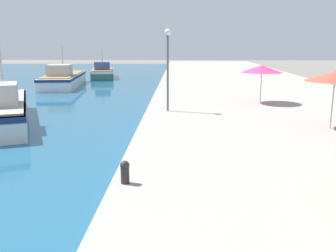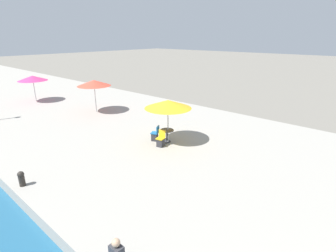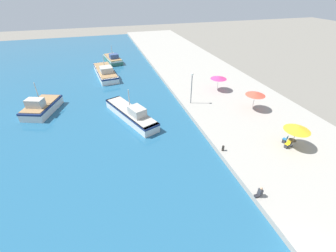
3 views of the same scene
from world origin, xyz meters
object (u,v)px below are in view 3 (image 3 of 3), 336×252
Objects in this scene: cafe_umbrella_white at (256,94)px; cafe_chair_left at (285,140)px; lamppost at (192,83)px; fishing_boat_far at (105,72)px; cafe_umbrella_striped at (219,77)px; cafe_table at (292,142)px; person_at_quay at (260,192)px; mooring_bollard at (223,148)px; fishing_boat_mid at (41,107)px; fishing_boat_distant at (113,59)px; cafe_umbrella_pink at (298,128)px; fishing_boat_near at (131,114)px; cafe_chair_right at (287,145)px.

cafe_chair_left is (-1.22, -7.76, -2.04)m from cafe_umbrella_white.
fishing_boat_far is at bearing 123.65° from lamppost.
cafe_table is (0.72, -15.78, -1.65)m from cafe_umbrella_striped.
fishing_boat_far is at bearing 106.68° from person_at_quay.
cafe_umbrella_striped reaches higher than person_at_quay.
fishing_boat_mid is at bearing 141.65° from mooring_bollard.
fishing_boat_distant is 8.60× the size of cafe_chair_left.
fishing_boat_far is (9.49, 12.40, -0.07)m from fishing_boat_mid.
fishing_boat_mid is 32.28m from cafe_umbrella_pink.
cafe_umbrella_pink is 9.10m from person_at_quay.
fishing_boat_mid reaches higher than fishing_boat_near.
fishing_boat_near is 1.31× the size of fishing_boat_distant.
lamppost reaches higher than fishing_boat_mid.
fishing_boat_far is at bearing 141.33° from cafe_umbrella_striped.
lamppost is (0.84, 11.30, 2.74)m from mooring_bollard.
fishing_boat_near is 9.42m from lamppost.
fishing_boat_near is at bearing 38.85° from cafe_chair_right.
cafe_table is 7.59m from mooring_bollard.
cafe_chair_right is at bearing -65.22° from lamppost.
cafe_table is 0.75m from cafe_chair_right.
person_at_quay is (-6.79, -20.67, -1.73)m from cafe_umbrella_striped.
mooring_bollard is at bearing -18.23° from fishing_boat_mid.
cafe_table is 14.52m from lamppost.
fishing_boat_distant is at bearing 102.35° from mooring_bollard.
person_at_quay is at bearing -108.18° from cafe_umbrella_striped.
cafe_chair_left is (0.42, -15.13, -1.86)m from cafe_umbrella_striped.
cafe_umbrella_pink is (27.28, -17.13, 1.98)m from fishing_boat_mid.
mooring_bollard is at bearing -115.06° from cafe_umbrella_striped.
fishing_boat_distant is 41.47m from cafe_table.
cafe_chair_left is 1.39× the size of mooring_bollard.
cafe_umbrella_pink reaches higher than person_at_quay.
cafe_umbrella_pink is at bearing -10.97° from mooring_bollard.
fishing_boat_far is at bearing 74.94° from fishing_boat_near.
cafe_umbrella_striped reaches higher than cafe_chair_left.
fishing_boat_distant is 3.03× the size of cafe_umbrella_striped.
fishing_boat_mid reaches higher than cafe_chair_left.
cafe_umbrella_white is at bearing -23.62° from cafe_chair_right.
cafe_umbrella_white reaches higher than person_at_quay.
fishing_boat_far is at bearing 110.20° from mooring_bollard.
cafe_umbrella_pink is (17.80, -29.53, 2.05)m from fishing_boat_far.
cafe_umbrella_white reaches higher than mooring_bollard.
fishing_boat_near is at bearing -163.96° from cafe_umbrella_striped.
mooring_bollard is (-7.46, 1.36, -0.18)m from cafe_table.
fishing_boat_mid is 25.27m from mooring_bollard.
lamppost reaches higher than cafe_chair_left.
fishing_boat_near reaches higher than fishing_boat_distant.
cafe_umbrella_striped is at bearing 92.61° from cafe_umbrella_pink.
cafe_chair_left is 0.20× the size of lamppost.
fishing_boat_mid reaches higher than fishing_boat_distant.
cafe_chair_right is 6.93m from mooring_bollard.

